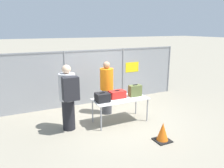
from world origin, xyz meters
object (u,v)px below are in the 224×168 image
Objects in this scene: suitcase_olive at (135,91)px; utility_trailer at (106,76)px; inspection_table at (120,100)px; suitcase_black at (102,97)px; traveler_hooded at (68,95)px; suitcase_red at (117,94)px; traffic_cone at (163,133)px; security_worker_near at (107,87)px.

utility_trailer is (1.11, 4.63, -0.55)m from suitcase_olive.
utility_trailer is at bearing 70.63° from inspection_table.
suitcase_black is (-0.59, -0.02, 0.18)m from inspection_table.
traveler_hooded is (-0.95, 0.14, 0.15)m from suitcase_black.
suitcase_red is at bearing 12.21° from suitcase_black.
traveler_hooded reaches higher than suitcase_olive.
traffic_cone is at bearing -74.08° from suitcase_red.
suitcase_black reaches higher than utility_trailer.
inspection_table reaches higher than traffic_cone.
suitcase_black is at bearing 74.94° from security_worker_near.
security_worker_near is 3.57× the size of traffic_cone.
suitcase_red is 1.49m from traveler_hooded.
suitcase_olive is 0.99m from security_worker_near.
inspection_table is 0.20m from suitcase_red.
suitcase_red reaches higher than traffic_cone.
security_worker_near reaches higher than suitcase_olive.
traveler_hooded is at bearing 177.49° from suitcase_olive.
suitcase_olive is 0.09× the size of utility_trailer.
suitcase_olive reaches higher than traffic_cone.
traffic_cone is (0.41, -1.52, -0.46)m from inspection_table.
suitcase_black is 0.20× the size of traveler_hooded.
security_worker_near is (-0.61, 0.78, -0.01)m from suitcase_olive.
suitcase_olive is at bearing 144.77° from security_worker_near.
traveler_hooded reaches higher than suitcase_red.
inspection_table is at bearing 1.74° from suitcase_black.
suitcase_olive is at bearing 2.45° from suitcase_black.
utility_trailer is (3.17, 4.53, -0.65)m from traveler_hooded.
utility_trailer is (2.22, 4.67, -0.51)m from suitcase_black.
inspection_table is 1.57m from traveler_hooded.
traveler_hooded is at bearing 175.51° from inspection_table.
suitcase_olive is 4.79m from utility_trailer.
utility_trailer is at bearing 32.10° from traveler_hooded.
security_worker_near is at bearing 95.31° from inspection_table.
suitcase_olive reaches higher than utility_trailer.
suitcase_black is 0.97m from security_worker_near.
security_worker_near reaches higher than utility_trailer.
traffic_cone is (1.94, -1.64, -0.79)m from traveler_hooded.
traveler_hooded reaches higher than security_worker_near.
security_worker_near reaches higher than inspection_table.
traveler_hooded is (-1.53, 0.12, 0.33)m from inspection_table.
security_worker_near is at bearing 58.15° from suitcase_black.
utility_trailer is at bearing 69.69° from suitcase_red.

